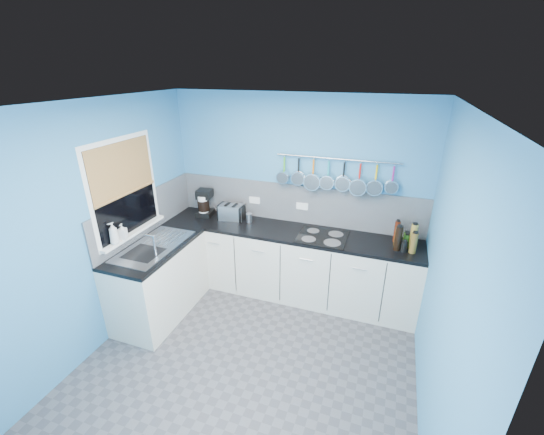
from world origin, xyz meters
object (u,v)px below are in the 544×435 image
Objects in this scene: soap_bottle_b at (122,231)px; paper_towel at (203,206)px; toaster at (231,212)px; canister at (249,218)px; coffee_maker at (204,203)px; hob at (322,237)px; soap_bottle_a at (113,233)px.

soap_bottle_b is 0.59× the size of paper_towel.
toaster reaches higher than canister.
hob is at bearing -12.47° from coffee_maker.
hob is (1.97, 1.16, -0.26)m from soap_bottle_a.
paper_towel is 0.94× the size of toaster.
hob is at bearing 30.39° from soap_bottle_a.
soap_bottle_b is (0.00, 0.12, -0.03)m from soap_bottle_a.
paper_towel reaches higher than canister.
soap_bottle_b is 1.21m from coffee_maker.
soap_bottle_b reaches higher than paper_towel.
soap_bottle_b reaches higher than canister.
soap_bottle_b is at bearing -113.81° from coffee_maker.
coffee_maker is 0.62× the size of hob.
canister is at bearing 3.13° from paper_towel.
paper_towel is at bearing 73.59° from soap_bottle_b.
paper_towel is 0.05m from coffee_maker.
canister is 0.20× the size of hob.
toaster reaches higher than hob.
canister is (0.65, -0.00, -0.12)m from coffee_maker.
canister is at bearing 50.01° from soap_bottle_b.
soap_bottle_b is 2.24m from hob.
soap_bottle_a is at bearing -112.38° from coffee_maker.
coffee_maker is at bearing 170.26° from toaster.
hob is at bearing 27.70° from soap_bottle_b.
toaster is at bearing 60.65° from soap_bottle_a.
hob is at bearing -16.36° from toaster.
toaster is (0.39, 0.04, -0.05)m from paper_towel.
paper_towel is (0.33, 1.25, -0.12)m from soap_bottle_a.
hob is (1.97, 1.04, -0.23)m from soap_bottle_b.
paper_towel is 1.65m from hob.
canister reaches higher than hob.
canister is 1.01m from hob.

